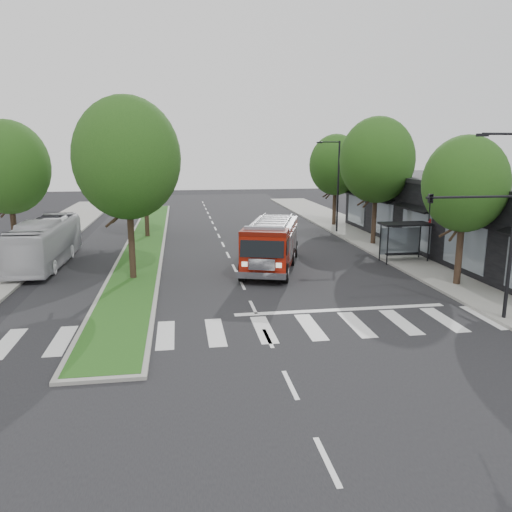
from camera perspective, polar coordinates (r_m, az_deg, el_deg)
The scene contains 15 objects.
ground at distance 23.62m, azimuth -0.34°, elevation -5.89°, with size 140.00×140.00×0.00m, color black.
sidewalk_right at distance 36.61m, azimuth 16.97°, elevation 0.20°, with size 5.00×80.00×0.15m, color gray.
median at distance 40.96m, azimuth -12.44°, elevation 1.67°, with size 3.00×50.00×0.15m.
storefront_row at distance 38.38m, azimuth 23.28°, elevation 3.95°, with size 8.00×30.00×5.00m, color black.
bus_shelter at distance 34.06m, azimuth 16.54°, elevation 2.73°, with size 3.20×1.60×2.61m.
tree_right_near at distance 28.44m, azimuth 22.79°, elevation 7.57°, with size 4.40×4.40×8.05m.
tree_right_mid at distance 39.14m, azimuth 13.66°, elevation 10.59°, with size 5.60×5.60×9.72m.
tree_right_far at distance 48.56m, azimuth 9.10°, elevation 10.24°, with size 5.00×5.00×8.73m.
tree_median_near at distance 28.36m, azimuth -14.52°, elevation 10.75°, with size 5.80×5.80×10.16m.
tree_median_far at distance 42.32m, azimuth -12.68°, elevation 10.73°, with size 5.60×5.60×9.72m.
tree_left_mid at distance 35.88m, azimuth -26.50°, elevation 9.05°, with size 5.20×5.20×9.16m.
streetlight_right_near at distance 22.90m, azimuth 25.69°, elevation 4.31°, with size 4.08×0.22×8.00m.
streetlight_right_far at distance 44.46m, azimuth 9.19°, elevation 8.33°, with size 2.11×0.20×8.00m.
fire_engine at distance 31.01m, azimuth 1.77°, elevation 1.31°, with size 5.22×9.33×3.10m.
city_bus at distance 34.57m, azimuth -22.97°, elevation 1.43°, with size 2.46×10.53×2.93m, color silver.
Camera 1 is at (-3.30, -22.22, 7.30)m, focal length 35.00 mm.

